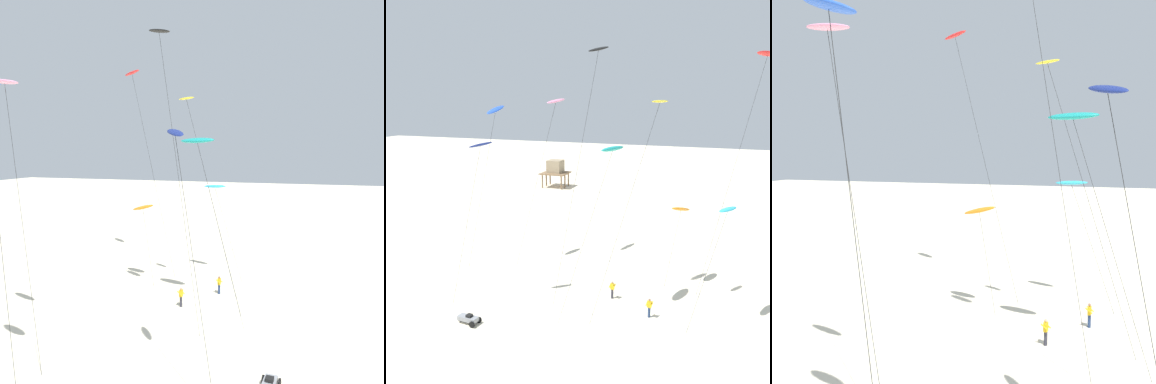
# 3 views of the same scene
# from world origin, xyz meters

# --- Properties ---
(ground_plane) EXTENTS (260.00, 260.00, 0.00)m
(ground_plane) POSITION_xyz_m (0.00, 0.00, 0.00)
(ground_plane) COLOR beige
(kite_black) EXTENTS (3.59, 5.25, 22.40)m
(kite_black) POSITION_xyz_m (0.69, 9.21, 21.58)
(kite_black) COLOR black
(kite_black) RESTS_ON ground
(kite_blue) EXTENTS (2.87, 4.50, 17.26)m
(kite_blue) POSITION_xyz_m (-11.89, 13.36, 16.50)
(kite_blue) COLOR blue
(kite_blue) RESTS_ON ground
(kite_orange) EXTENTS (2.06, 3.08, 8.06)m
(kite_orange) POSITION_xyz_m (7.67, 14.01, 7.47)
(kite_orange) COLOR orange
(kite_orange) RESTS_ON ground
(kite_cyan) EXTENTS (3.23, 4.90, 9.63)m
(kite_cyan) POSITION_xyz_m (12.04, 7.80, 9.34)
(kite_cyan) COLOR #33BFE0
(kite_cyan) RESTS_ON ground
(kite_yellow) EXTENTS (4.72, 6.88, 17.84)m
(kite_yellow) POSITION_xyz_m (6.04, 8.79, 17.21)
(kite_yellow) COLOR yellow
(kite_yellow) RESTS_ON ground
(kite_teal) EXTENTS (4.01, 6.22, 14.22)m
(kite_teal) POSITION_xyz_m (2.77, 6.89, 13.86)
(kite_teal) COLOR teal
(kite_teal) RESTS_ON ground
(kite_pink) EXTENTS (3.75, 5.93, 17.91)m
(kite_pink) POSITION_xyz_m (-6.56, 17.03, 17.35)
(kite_pink) COLOR pink
(kite_pink) RESTS_ON ground
(kite_red) EXTENTS (5.89, 8.32, 22.29)m
(kite_red) POSITION_xyz_m (14.30, 18.20, 21.76)
(kite_red) COLOR red
(kite_red) RESTS_ON ground
(kite_navy) EXTENTS (2.86, 3.65, 14.40)m
(kite_navy) POSITION_xyz_m (-8.39, 4.67, 13.79)
(kite_navy) COLOR navy
(kite_navy) RESTS_ON ground
(kite_flyer_nearest) EXTENTS (0.64, 0.62, 1.67)m
(kite_flyer_nearest) POSITION_xyz_m (2.59, 8.26, 0.89)
(kite_flyer_nearest) COLOR #33333D
(kite_flyer_nearest) RESTS_ON ground
(kite_flyer_middle) EXTENTS (0.61, 0.58, 1.67)m
(kite_flyer_middle) POSITION_xyz_m (6.46, 5.91, 0.89)
(kite_flyer_middle) COLOR navy
(kite_flyer_middle) RESTS_ON ground
(stilt_house) EXTENTS (5.03, 4.76, 5.40)m
(stilt_house) POSITION_xyz_m (-21.73, 52.32, 3.73)
(stilt_house) COLOR #846647
(stilt_house) RESTS_ON ground
(beach_buggy) EXTENTS (2.09, 1.07, 0.82)m
(beach_buggy) POSITION_xyz_m (-7.14, -0.20, 0.43)
(beach_buggy) COLOR gray
(beach_buggy) RESTS_ON ground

